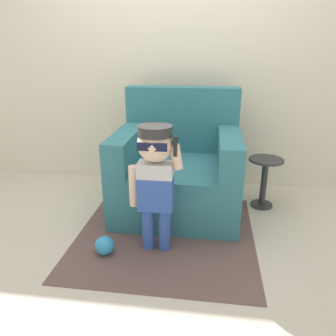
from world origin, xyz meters
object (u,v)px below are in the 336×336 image
armchair (178,169)px  person_child (155,170)px  side_table (264,178)px  toy_ball (105,245)px

armchair → person_child: armchair is taller
side_table → person_child: bearing=-136.7°
armchair → toy_ball: (-0.44, -0.83, -0.30)m
side_table → toy_ball: bearing=-142.5°
person_child → toy_ball: 0.67m
armchair → toy_ball: armchair is taller
armchair → person_child: size_ratio=1.14×
person_child → side_table: 1.23m
side_table → armchair: bearing=-172.0°
armchair → side_table: (0.78, 0.11, -0.08)m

